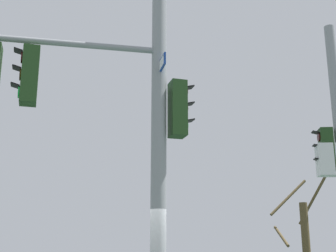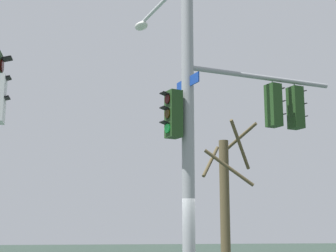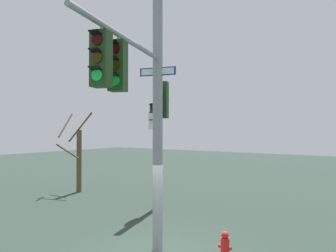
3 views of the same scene
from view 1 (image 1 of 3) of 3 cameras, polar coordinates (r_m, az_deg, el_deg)
The scene contains 2 objects.
main_signal_pole_assembly at distance 8.88m, azimuth -5.00°, elevation 3.78°, with size 3.93×5.13×8.11m.
bare_tree_behind_pole at distance 17.82m, azimuth 16.11°, elevation -13.63°, with size 2.12×2.15×4.61m.
Camera 1 is at (-8.28, -1.19, 1.69)m, focal length 50.71 mm.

